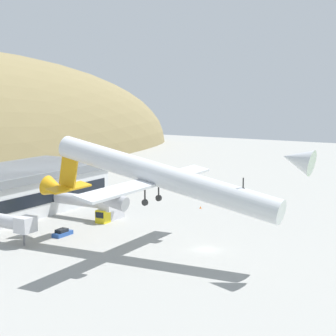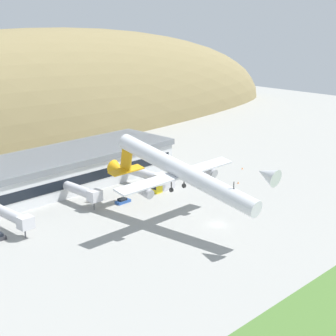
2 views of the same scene
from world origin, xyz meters
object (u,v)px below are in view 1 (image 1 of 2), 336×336
object	(u,v)px
jetway_2	(88,201)
service_car_1	(62,233)
cargo_airplane	(157,177)
fuel_truck	(111,213)
traffic_cone_1	(195,195)
traffic_cone_0	(201,207)
jetway_1	(7,221)

from	to	relation	value
jetway_2	service_car_1	size ratio (longest dim) A/B	3.65
cargo_airplane	fuel_truck	world-z (taller)	cargo_airplane
fuel_truck	traffic_cone_1	size ratio (longest dim) A/B	14.00
traffic_cone_0	traffic_cone_1	world-z (taller)	same
fuel_truck	traffic_cone_0	xyz separation A→B (m)	(20.39, -11.63, -1.31)
service_car_1	jetway_1	bearing A→B (deg)	146.61
jetway_1	fuel_truck	distance (m)	25.05
service_car_1	traffic_cone_0	bearing A→B (deg)	-18.33
fuel_truck	cargo_airplane	bearing A→B (deg)	-126.12
jetway_1	fuel_truck	size ratio (longest dim) A/B	1.71
cargo_airplane	traffic_cone_0	size ratio (longest dim) A/B	91.09
jetway_2	service_car_1	distance (m)	14.94
service_car_1	traffic_cone_1	size ratio (longest dim) A/B	7.54
traffic_cone_1	traffic_cone_0	bearing A→B (deg)	-147.54
cargo_airplane	service_car_1	world-z (taller)	cargo_airplane
cargo_airplane	traffic_cone_0	bearing A→B (deg)	15.65
jetway_1	jetway_2	distance (m)	22.51
jetway_2	traffic_cone_0	size ratio (longest dim) A/B	27.49
jetway_1	service_car_1	bearing A→B (deg)	-33.39
jetway_2	cargo_airplane	distance (m)	31.70
cargo_airplane	traffic_cone_0	xyz separation A→B (m)	(36.31, 10.17, -13.20)
jetway_2	service_car_1	bearing A→B (deg)	-161.41
jetway_2	traffic_cone_1	bearing A→B (deg)	-13.01
traffic_cone_0	jetway_2	bearing A→B (deg)	143.21
fuel_truck	traffic_cone_1	bearing A→B (deg)	-5.53
jetway_1	fuel_truck	world-z (taller)	jetway_1
cargo_airplane	traffic_cone_0	distance (m)	39.95
jetway_1	traffic_cone_1	distance (m)	58.63
jetway_2	traffic_cone_0	xyz separation A→B (m)	(22.11, -16.54, -3.71)
jetway_2	fuel_truck	distance (m)	5.72
fuel_truck	jetway_2	bearing A→B (deg)	109.32
traffic_cone_0	traffic_cone_1	xyz separation A→B (m)	(13.18, 8.38, 0.00)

